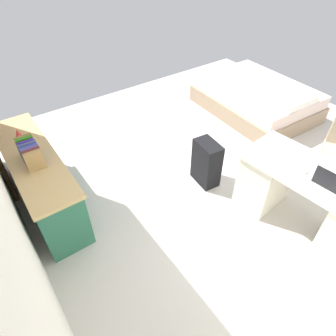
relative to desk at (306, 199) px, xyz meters
name	(u,v)px	position (x,y,z in m)	size (l,w,h in m)	color
ground_plane	(223,173)	(1.10, 0.08, -0.39)	(5.94, 5.94, 0.00)	beige
desk	(306,199)	(0.00, 0.00, 0.00)	(1.49, 0.79, 0.74)	silver
credenza	(40,179)	(1.97, 2.16, -0.03)	(1.80, 0.48, 0.72)	#28664C
bed	(256,98)	(1.98, -1.52, -0.15)	(1.97, 1.49, 0.58)	gray
suitcase_black	(206,163)	(1.13, 0.37, -0.09)	(0.36, 0.22, 0.60)	black
laptop	(332,183)	(-0.17, 0.07, 0.40)	(0.33, 0.25, 0.21)	silver
computer_mouse	(306,170)	(0.09, 0.05, 0.37)	(0.06, 0.10, 0.03)	white
book_row	(30,153)	(1.84, 2.17, 0.44)	(0.36, 0.17, 0.23)	#A5814C
figurine_small	(18,133)	(2.36, 2.17, 0.39)	(0.08, 0.08, 0.11)	red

